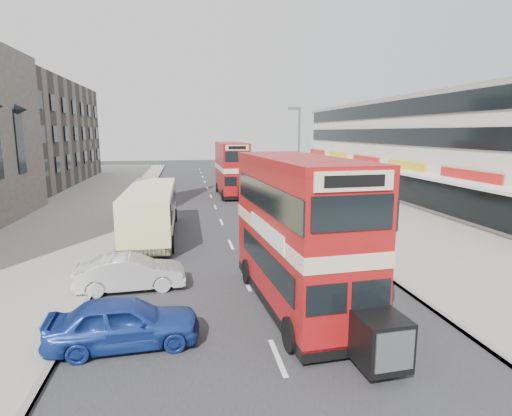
{
  "coord_description": "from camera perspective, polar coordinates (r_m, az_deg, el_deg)",
  "views": [
    {
      "loc": [
        -2.39,
        -14.44,
        6.22
      ],
      "look_at": [
        0.99,
        5.41,
        2.53
      ],
      "focal_mm": 29.25,
      "sensor_mm": 36.0,
      "label": 1
    }
  ],
  "objects": [
    {
      "name": "car_right_a",
      "position": [
        33.6,
        2.66,
        0.84
      ],
      "size": [
        4.54,
        1.98,
        1.3
      ],
      "primitive_type": "imported",
      "rotation": [
        0.0,
        0.0,
        -1.61
      ],
      "color": "#A42C10",
      "rests_on": "ground"
    },
    {
      "name": "pavement_right",
      "position": [
        37.83,
        12.85,
        0.78
      ],
      "size": [
        12.0,
        90.0,
        0.15
      ],
      "primitive_type": "cube",
      "color": "gray",
      "rests_on": "ground"
    },
    {
      "name": "ground",
      "position": [
        15.9,
        -0.24,
        -12.63
      ],
      "size": [
        160.0,
        160.0,
        0.0
      ],
      "primitive_type": "plane",
      "color": "#28282B",
      "rests_on": "ground"
    },
    {
      "name": "coach",
      "position": [
        25.73,
        -14.13,
        -0.21
      ],
      "size": [
        2.72,
        10.39,
        2.75
      ],
      "rotation": [
        0.0,
        0.0,
        -0.0
      ],
      "color": "black",
      "rests_on": "ground"
    },
    {
      "name": "cyclist",
      "position": [
        37.92,
        0.68,
        2.03
      ],
      "size": [
        0.85,
        1.84,
        2.1
      ],
      "rotation": [
        0.0,
        0.0,
        0.13
      ],
      "color": "gray",
      "rests_on": "ground"
    },
    {
      "name": "pavement_left",
      "position": [
        36.28,
        -24.86,
        -0.33
      ],
      "size": [
        12.0,
        90.0,
        0.15
      ],
      "primitive_type": "cube",
      "color": "gray",
      "rests_on": "ground"
    },
    {
      "name": "kerb_left",
      "position": [
        35.18,
        -15.56,
        -0.05
      ],
      "size": [
        0.2,
        90.0,
        0.16
      ],
      "primitive_type": "cube",
      "color": "gray",
      "rests_on": "ground"
    },
    {
      "name": "car_right_b",
      "position": [
        35.9,
        2.31,
        1.39
      ],
      "size": [
        4.59,
        2.59,
        1.21
      ],
      "primitive_type": "imported",
      "rotation": [
        0.0,
        0.0,
        -1.71
      ],
      "color": "#C38213",
      "rests_on": "ground"
    },
    {
      "name": "brick_terrace",
      "position": [
        55.98,
        -30.55,
        8.75
      ],
      "size": [
        14.0,
        28.0,
        12.0
      ],
      "primitive_type": "cube",
      "color": "#66594C",
      "rests_on": "ground"
    },
    {
      "name": "kerb_right",
      "position": [
        36.0,
        4.13,
        0.54
      ],
      "size": [
        0.2,
        90.0,
        0.16
      ],
      "primitive_type": "cube",
      "color": "gray",
      "rests_on": "ground"
    },
    {
      "name": "bus_second",
      "position": [
        41.03,
        -3.32,
        5.37
      ],
      "size": [
        2.66,
        9.13,
        5.02
      ],
      "rotation": [
        0.0,
        0.0,
        3.16
      ],
      "color": "black",
      "rests_on": "ground"
    },
    {
      "name": "road_surface",
      "position": [
        35.08,
        -5.6,
        0.14
      ],
      "size": [
        12.0,
        90.0,
        0.01
      ],
      "primitive_type": "cube",
      "color": "#28282B",
      "rests_on": "ground"
    },
    {
      "name": "commercial_row",
      "position": [
        42.77,
        22.04,
        7.6
      ],
      "size": [
        9.9,
        46.2,
        9.3
      ],
      "color": "beige",
      "rests_on": "ground"
    },
    {
      "name": "bus_main",
      "position": [
        14.74,
        5.84,
        -3.33
      ],
      "size": [
        3.24,
        9.49,
        5.19
      ],
      "rotation": [
        0.0,
        0.0,
        3.22
      ],
      "color": "black",
      "rests_on": "ground"
    },
    {
      "name": "car_left_front",
      "position": [
        17.49,
        -16.74,
        -8.47
      ],
      "size": [
        4.32,
        1.75,
        1.39
      ],
      "primitive_type": "imported",
      "rotation": [
        0.0,
        0.0,
        1.64
      ],
      "color": "silver",
      "rests_on": "ground"
    },
    {
      "name": "street_lamp",
      "position": [
        33.67,
        5.76,
        7.9
      ],
      "size": [
        1.0,
        0.2,
        8.12
      ],
      "color": "slate",
      "rests_on": "ground"
    },
    {
      "name": "car_left_near",
      "position": [
        13.19,
        -17.59,
        -14.66
      ],
      "size": [
        4.46,
        2.02,
        1.48
      ],
      "primitive_type": "imported",
      "rotation": [
        0.0,
        0.0,
        1.63
      ],
      "color": "navy",
      "rests_on": "ground"
    },
    {
      "name": "pedestrian_near",
      "position": [
        30.01,
        9.26,
        0.26
      ],
      "size": [
        0.66,
        0.47,
        1.72
      ],
      "primitive_type": "imported",
      "rotation": [
        0.0,
        0.0,
        3.07
      ],
      "color": "gray",
      "rests_on": "pavement_right"
    },
    {
      "name": "pedestrian_far",
      "position": [
        45.31,
        5.35,
        3.67
      ],
      "size": [
        0.99,
        0.55,
        1.6
      ],
      "primitive_type": "imported",
      "rotation": [
        0.0,
        0.0,
        -0.18
      ],
      "color": "gray",
      "rests_on": "pavement_right"
    }
  ]
}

